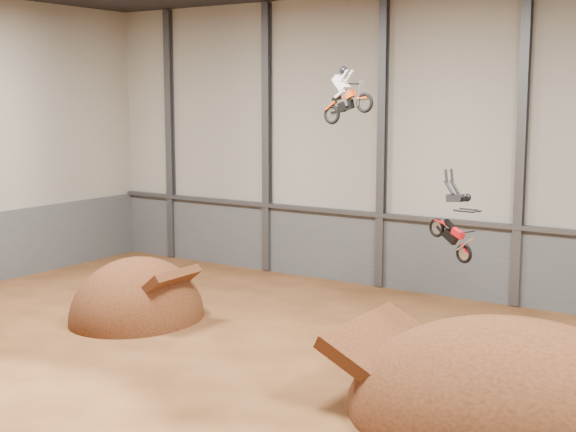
% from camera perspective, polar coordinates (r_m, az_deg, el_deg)
% --- Properties ---
extents(floor, '(40.00, 40.00, 0.00)m').
position_cam_1_polar(floor, '(25.67, -1.91, -12.51)').
color(floor, '#4B2914').
rests_on(floor, ground).
extents(back_wall, '(40.00, 0.10, 14.00)m').
position_cam_1_polar(back_wall, '(37.31, 11.45, 4.94)').
color(back_wall, '#A29D90').
rests_on(back_wall, ground).
extents(lower_band_back, '(39.80, 0.18, 3.50)m').
position_cam_1_polar(lower_band_back, '(37.89, 11.16, -3.01)').
color(lower_band_back, '#515458').
rests_on(lower_band_back, ground).
extents(steel_rail, '(39.80, 0.35, 0.20)m').
position_cam_1_polar(steel_rail, '(37.44, 11.15, -0.35)').
color(steel_rail, '#47494F').
rests_on(steel_rail, lower_band_back).
extents(steel_column_0, '(0.40, 0.36, 13.90)m').
position_cam_1_polar(steel_column_0, '(46.00, -8.39, 5.66)').
color(steel_column_0, '#47494F').
rests_on(steel_column_0, ground).
extents(steel_column_1, '(0.40, 0.36, 13.90)m').
position_cam_1_polar(steel_column_1, '(41.88, -1.51, 5.48)').
color(steel_column_1, '#47494F').
rests_on(steel_column_1, ground).
extents(steel_column_2, '(0.40, 0.36, 13.90)m').
position_cam_1_polar(steel_column_2, '(38.49, 6.71, 5.16)').
color(steel_column_2, '#47494F').
rests_on(steel_column_2, ground).
extents(steel_column_3, '(0.40, 0.36, 13.90)m').
position_cam_1_polar(steel_column_3, '(36.01, 16.27, 4.65)').
color(steel_column_3, '#47494F').
rests_on(steel_column_3, ground).
extents(takeoff_ramp, '(5.21, 6.02, 5.21)m').
position_cam_1_polar(takeoff_ramp, '(34.34, -10.64, -7.20)').
color(takeoff_ramp, '#391B0E').
rests_on(takeoff_ramp, ground).
extents(landing_ramp, '(9.84, 8.70, 5.68)m').
position_cam_1_polar(landing_ramp, '(24.72, 15.65, -13.68)').
color(landing_ramp, '#391B0E').
rests_on(landing_ramp, ground).
extents(fmx_rider_a, '(2.85, 1.28, 2.61)m').
position_cam_1_polar(fmx_rider_a, '(29.39, 4.46, 8.94)').
color(fmx_rider_a, '#BF3C0F').
extents(fmx_rider_b, '(3.32, 1.81, 3.14)m').
position_cam_1_polar(fmx_rider_b, '(25.29, 11.26, 0.18)').
color(fmx_rider_b, red).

